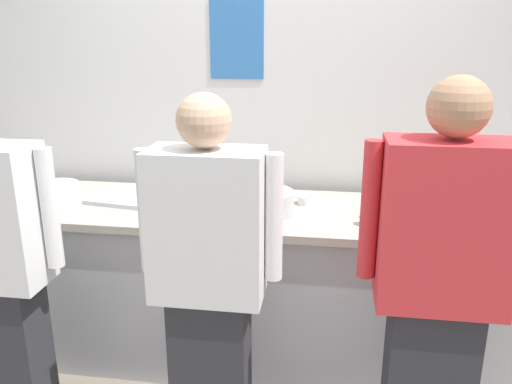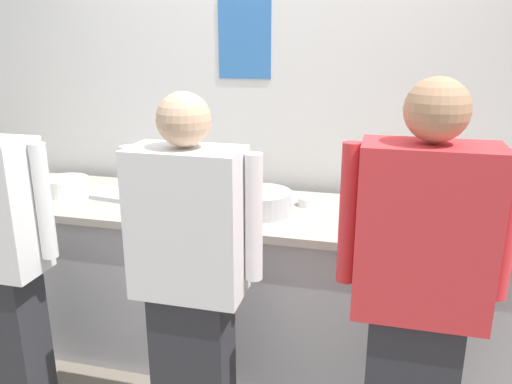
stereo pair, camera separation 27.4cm
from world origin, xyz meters
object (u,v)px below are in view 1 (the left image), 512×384
object	(u,v)px
plate_stack_rear	(57,192)
deli_cup	(512,202)
chef_center	(209,279)
chef_far_right	(438,286)
chefs_knife	(462,209)
mixing_bowl_steel	(263,202)
plate_stack_front	(508,216)
sheet_tray	(132,196)
squeeze_bottle_primary	(381,206)
ramekin_green_sauce	(279,193)
squeeze_bottle_secondary	(381,203)
ramekin_yellow_sauce	(306,200)

from	to	relation	value
plate_stack_rear	deli_cup	bearing A→B (deg)	4.79
chef_center	chef_far_right	bearing A→B (deg)	-0.14
chefs_knife	mixing_bowl_steel	bearing A→B (deg)	-169.40
plate_stack_front	sheet_tray	distance (m)	1.96
mixing_bowl_steel	squeeze_bottle_primary	xyz separation A→B (m)	(0.58, -0.12, 0.05)
chef_far_right	mixing_bowl_steel	world-z (taller)	chef_far_right
plate_stack_rear	ramekin_green_sauce	size ratio (longest dim) A/B	2.88
ramekin_green_sauce	squeeze_bottle_secondary	bearing A→B (deg)	-27.67
squeeze_bottle_primary	sheet_tray	bearing A→B (deg)	169.50
chef_center	chefs_knife	size ratio (longest dim) A/B	5.73
chefs_knife	squeeze_bottle_primary	bearing A→B (deg)	-144.87
chef_far_right	ramekin_green_sauce	distance (m)	1.16
plate_stack_rear	mixing_bowl_steel	world-z (taller)	mixing_bowl_steel
plate_stack_front	chefs_knife	distance (m)	0.26
plate_stack_rear	squeeze_bottle_primary	distance (m)	1.74
chef_far_right	plate_stack_rear	bearing A→B (deg)	159.86
chef_center	mixing_bowl_steel	world-z (taller)	chef_center
chef_far_right	deli_cup	xyz separation A→B (m)	(0.53, 0.91, 0.06)
deli_cup	plate_stack_front	bearing A→B (deg)	-110.68
chef_center	mixing_bowl_steel	xyz separation A→B (m)	(0.13, 0.66, 0.12)
ramekin_green_sauce	chef_center	bearing A→B (deg)	-101.54
mixing_bowl_steel	ramekin_yellow_sauce	size ratio (longest dim) A/B	3.24
squeeze_bottle_secondary	ramekin_yellow_sauce	bearing A→B (deg)	152.85
plate_stack_front	ramekin_green_sauce	size ratio (longest dim) A/B	2.41
chef_center	squeeze_bottle_primary	xyz separation A→B (m)	(0.71, 0.54, 0.16)
deli_cup	squeeze_bottle_secondary	bearing A→B (deg)	-159.75
squeeze_bottle_primary	ramekin_green_sauce	bearing A→B (deg)	143.63
mixing_bowl_steel	chefs_knife	distance (m)	1.05
plate_stack_front	plate_stack_rear	size ratio (longest dim) A/B	0.83
plate_stack_front	squeeze_bottle_primary	distance (m)	0.63
chef_center	sheet_tray	bearing A→B (deg)	128.54
chef_far_right	sheet_tray	bearing A→B (deg)	152.42
chef_far_right	chefs_knife	world-z (taller)	chef_far_right
mixing_bowl_steel	squeeze_bottle_primary	distance (m)	0.59
mixing_bowl_steel	deli_cup	bearing A→B (deg)	10.55
squeeze_bottle_secondary	mixing_bowl_steel	bearing A→B (deg)	178.28
mixing_bowl_steel	squeeze_bottle_secondary	world-z (taller)	squeeze_bottle_secondary
chefs_knife	ramekin_green_sauce	bearing A→B (deg)	175.98
sheet_tray	ramekin_yellow_sauce	world-z (taller)	ramekin_yellow_sauce
squeeze_bottle_primary	deli_cup	size ratio (longest dim) A/B	2.38
plate_stack_front	mixing_bowl_steel	world-z (taller)	mixing_bowl_steel
mixing_bowl_steel	squeeze_bottle_primary	world-z (taller)	squeeze_bottle_primary
ramekin_green_sauce	deli_cup	size ratio (longest dim) A/B	0.94
squeeze_bottle_primary	chef_center	bearing A→B (deg)	-142.70
chef_center	chef_far_right	distance (m)	0.89
plate_stack_front	ramekin_yellow_sauce	xyz separation A→B (m)	(-0.98, 0.17, -0.02)
plate_stack_front	chef_center	bearing A→B (deg)	-153.32
plate_stack_front	squeeze_bottle_primary	xyz separation A→B (m)	(-0.62, -0.13, 0.06)
ramekin_green_sauce	ramekin_yellow_sauce	bearing A→B (deg)	-28.88
plate_stack_front	deli_cup	distance (m)	0.25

